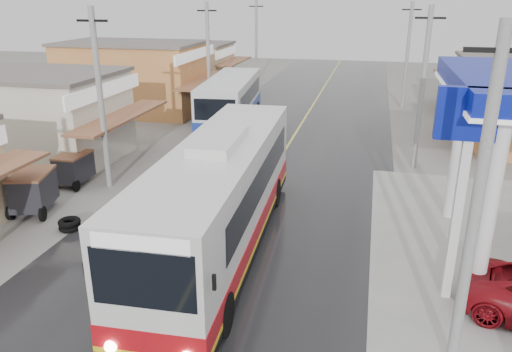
# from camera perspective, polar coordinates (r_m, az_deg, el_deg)

# --- Properties ---
(ground) EXTENTS (120.00, 120.00, 0.00)m
(ground) POSITION_cam_1_polar(r_m,az_deg,el_deg) (14.31, -8.77, -16.23)
(ground) COLOR slate
(ground) RESTS_ON ground
(road) EXTENTS (12.00, 90.00, 0.02)m
(road) POSITION_cam_1_polar(r_m,az_deg,el_deg) (27.35, 2.81, 2.08)
(road) COLOR black
(road) RESTS_ON ground
(centre_line) EXTENTS (0.15, 90.00, 0.01)m
(centre_line) POSITION_cam_1_polar(r_m,az_deg,el_deg) (27.35, 2.81, 2.10)
(centre_line) COLOR #D8CC4C
(centre_line) RESTS_ON road
(shopfronts_left) EXTENTS (11.00, 44.00, 5.20)m
(shopfronts_left) POSITION_cam_1_polar(r_m,az_deg,el_deg) (34.65, -17.93, 4.95)
(shopfronts_left) COLOR tan
(shopfronts_left) RESTS_ON ground
(utility_poles_left) EXTENTS (1.60, 50.00, 8.00)m
(utility_poles_left) POSITION_cam_1_polar(r_m,az_deg,el_deg) (30.24, -10.01, 3.53)
(utility_poles_left) COLOR gray
(utility_poles_left) RESTS_ON ground
(utility_poles_right) EXTENTS (1.60, 36.00, 8.00)m
(utility_poles_right) POSITION_cam_1_polar(r_m,az_deg,el_deg) (27.06, 17.54, 0.92)
(utility_poles_right) COLOR gray
(utility_poles_right) RESTS_ON ground
(coach_bus) EXTENTS (3.41, 13.24, 4.10)m
(coach_bus) POSITION_cam_1_polar(r_m,az_deg,el_deg) (16.98, -3.98, -2.30)
(coach_bus) COLOR silver
(coach_bus) RESTS_ON road
(second_bus) EXTENTS (3.71, 10.28, 3.34)m
(second_bus) POSITION_cam_1_polar(r_m,az_deg,el_deg) (33.17, -2.91, 8.45)
(second_bus) COLOR silver
(second_bus) RESTS_ON road
(cyclist) EXTENTS (1.26, 2.14, 2.18)m
(cyclist) POSITION_cam_1_polar(r_m,az_deg,el_deg) (20.45, -9.67, -2.39)
(cyclist) COLOR black
(cyclist) RESTS_ON ground
(tricycle_near) EXTENTS (2.01, 2.37, 1.72)m
(tricycle_near) POSITION_cam_1_polar(r_m,az_deg,el_deg) (22.14, -24.16, -1.44)
(tricycle_near) COLOR #26262D
(tricycle_near) RESTS_ON ground
(tricycle_far) EXTENTS (1.32, 1.97, 1.51)m
(tricycle_far) POSITION_cam_1_polar(r_m,az_deg,el_deg) (24.72, -20.14, 0.95)
(tricycle_far) COLOR #26262D
(tricycle_far) RESTS_ON ground
(tyre_stack) EXTENTS (0.84, 0.84, 0.43)m
(tyre_stack) POSITION_cam_1_polar(r_m,az_deg,el_deg) (20.27, -20.53, -5.20)
(tyre_stack) COLOR black
(tyre_stack) RESTS_ON ground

